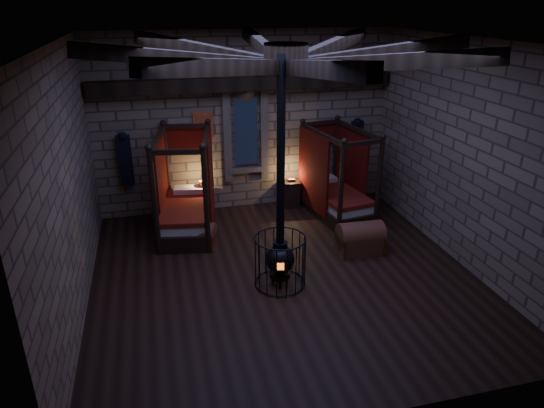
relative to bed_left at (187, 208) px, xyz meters
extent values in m
cube|color=black|center=(1.56, -2.40, -0.54)|extent=(7.00, 7.00, 0.01)
cube|color=#847054|center=(1.56, 1.10, 1.56)|extent=(7.00, 0.02, 4.20)
cube|color=#847054|center=(1.56, -5.90, 1.56)|extent=(7.00, 0.02, 4.20)
cube|color=#847054|center=(-1.94, -2.40, 1.56)|extent=(0.02, 7.00, 4.20)
cube|color=#847054|center=(5.06, -2.40, 1.56)|extent=(0.02, 7.00, 4.20)
cube|color=black|center=(1.56, -2.40, 3.66)|extent=(7.00, 7.00, 0.01)
cube|color=black|center=(1.56, 0.92, 2.51)|extent=(6.86, 0.35, 0.30)
cylinder|color=black|center=(1.56, -2.40, 3.51)|extent=(0.70, 0.70, 0.25)
cube|color=black|center=(1.56, 1.05, 1.36)|extent=(0.55, 0.04, 1.60)
cube|color=maroon|center=(0.56, 1.06, 1.56)|extent=(0.45, 0.03, 0.65)
cube|color=black|center=(-1.24, 0.94, 0.91)|extent=(0.30, 0.10, 1.15)
cube|color=black|center=(4.36, 0.94, 0.91)|extent=(0.30, 0.10, 1.15)
cube|color=black|center=(-0.01, -0.08, -0.36)|extent=(1.42, 2.24, 0.36)
cube|color=beige|center=(-0.01, -0.08, -0.08)|extent=(1.28, 2.06, 0.22)
cube|color=maroon|center=(-0.01, -0.08, 0.06)|extent=(1.34, 2.11, 0.10)
cube|color=beige|center=(0.12, 0.67, 0.16)|extent=(0.75, 0.47, 0.14)
cube|color=#550D07|center=(0.16, 0.93, 1.31)|extent=(1.09, 0.24, 0.55)
cylinder|color=black|center=(-0.68, -0.98, 0.56)|extent=(0.11, 0.11, 2.20)
cylinder|color=black|center=(-0.34, 0.99, 0.56)|extent=(0.11, 0.11, 2.20)
cylinder|color=black|center=(0.31, -1.16, 0.56)|extent=(0.11, 0.11, 2.20)
cylinder|color=black|center=(0.65, 0.82, 0.56)|extent=(0.11, 0.11, 2.20)
cube|color=#550D07|center=(-0.49, 0.30, 0.61)|extent=(0.32, 1.49, 1.95)
cube|color=#550D07|center=(0.56, 0.12, 0.61)|extent=(0.32, 1.49, 1.95)
cube|color=black|center=(3.51, -0.06, -0.37)|extent=(1.32, 2.11, 0.34)
cube|color=beige|center=(3.51, -0.06, -0.11)|extent=(1.18, 1.94, 0.21)
cube|color=maroon|center=(3.51, -0.06, 0.03)|extent=(1.24, 1.99, 0.10)
cube|color=beige|center=(3.40, 0.66, 0.12)|extent=(0.71, 0.43, 0.13)
cube|color=#550D07|center=(3.36, 0.91, 1.21)|extent=(1.04, 0.21, 0.52)
cylinder|color=black|center=(3.18, -1.07, 0.50)|extent=(0.10, 0.10, 2.09)
cylinder|color=black|center=(2.89, 0.81, 0.50)|extent=(0.10, 0.10, 2.09)
cylinder|color=black|center=(4.12, -0.92, 0.50)|extent=(0.10, 0.10, 2.09)
cylinder|color=black|center=(3.83, 0.96, 0.50)|extent=(0.10, 0.10, 2.09)
cube|color=#550D07|center=(2.97, 0.15, 0.55)|extent=(0.27, 1.42, 1.85)
cube|color=#550D07|center=(3.96, 0.30, 0.55)|extent=(0.27, 1.42, 1.85)
cube|color=brown|center=(0.12, -0.84, -0.39)|extent=(0.88, 0.71, 0.32)
cylinder|color=brown|center=(0.12, -0.84, -0.23)|extent=(0.88, 0.71, 0.46)
cube|color=olive|center=(-0.21, -0.72, -0.39)|extent=(0.22, 0.47, 0.33)
cube|color=olive|center=(0.45, -0.97, -0.39)|extent=(0.22, 0.47, 0.33)
cube|color=brown|center=(3.32, -1.88, -0.36)|extent=(0.93, 0.58, 0.38)
cylinder|color=brown|center=(3.32, -1.88, -0.17)|extent=(0.93, 0.58, 0.56)
cube|color=olive|center=(2.90, -1.87, -0.36)|extent=(0.07, 0.58, 0.40)
cube|color=olive|center=(3.74, -1.90, -0.36)|extent=(0.07, 0.58, 0.40)
cube|color=black|center=(0.39, 0.70, -0.20)|extent=(0.45, 0.43, 0.69)
cube|color=black|center=(0.39, 0.70, 0.17)|extent=(0.49, 0.48, 0.04)
cylinder|color=olive|center=(0.39, 0.70, 0.27)|extent=(0.10, 0.10, 0.16)
cube|color=black|center=(2.62, 0.75, -0.23)|extent=(0.42, 0.40, 0.63)
cube|color=black|center=(2.62, 0.75, 0.10)|extent=(0.45, 0.44, 0.04)
cube|color=brown|center=(2.62, 0.75, 0.16)|extent=(0.17, 0.13, 0.04)
cylinder|color=black|center=(1.41, -2.68, -0.34)|extent=(0.38, 0.38, 0.09)
sphere|color=black|center=(1.41, -2.68, -0.03)|extent=(0.53, 0.53, 0.53)
cylinder|color=black|center=(1.41, -2.68, 0.25)|extent=(0.26, 0.26, 0.13)
cube|color=#FF5914|center=(1.35, -2.93, -0.03)|extent=(0.13, 0.05, 0.13)
cylinder|color=black|center=(1.41, -2.68, 1.90)|extent=(0.14, 0.14, 3.21)
torus|color=black|center=(1.41, -2.68, -0.51)|extent=(0.93, 0.93, 0.03)
torus|color=black|center=(1.41, -2.68, 0.39)|extent=(0.93, 0.93, 0.03)
camera|label=1|loc=(-0.58, -9.99, 4.26)|focal=32.00mm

